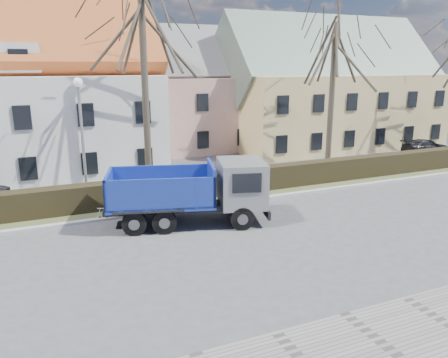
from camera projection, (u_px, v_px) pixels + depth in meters
name	position (u px, v px, depth m)	size (l,w,h in m)	color
ground	(249.00, 239.00, 17.65)	(120.00, 120.00, 0.00)	#4D4D50
curb_far	(208.00, 205.00, 21.73)	(80.00, 0.30, 0.12)	#AEACA8
grass_strip	(197.00, 197.00, 23.15)	(80.00, 3.00, 0.10)	#48512D
hedge	(198.00, 187.00, 22.82)	(60.00, 0.90, 1.30)	black
building_pink	(185.00, 100.00, 35.93)	(10.80, 8.80, 8.00)	#CA9A8F
building_yellow	(328.00, 95.00, 37.77)	(18.80, 10.80, 8.50)	#D9BD77
tree_1	(144.00, 75.00, 22.83)	(9.20, 9.20, 12.65)	#3D352A
tree_2	(332.00, 86.00, 27.61)	(8.00, 8.00, 11.00)	#3D352A
dump_truck	(182.00, 193.00, 19.03)	(7.18, 2.67, 2.87)	navy
streetlight	(83.00, 143.00, 20.97)	(0.50, 0.50, 6.34)	gray
cart_frame	(99.00, 213.00, 19.74)	(0.71, 0.40, 0.65)	silver
parked_car_b	(426.00, 147.00, 34.17)	(1.63, 4.01, 1.16)	black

